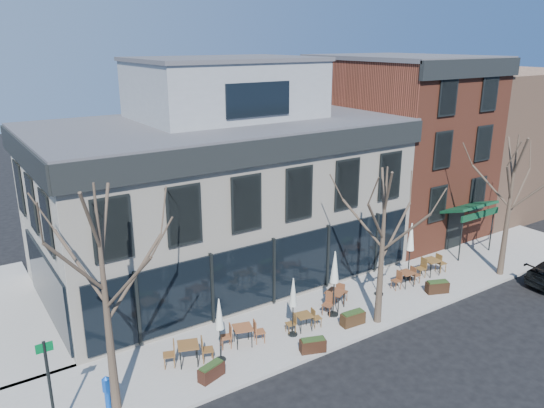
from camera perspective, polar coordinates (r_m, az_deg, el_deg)
ground at (r=25.55m, az=0.05°, el=-11.00°), size 120.00×120.00×0.00m
sidewalk_front at (r=25.82m, az=8.89°, el=-10.71°), size 33.50×4.70×0.15m
corner_building at (r=27.89m, az=-5.60°, el=1.86°), size 18.39×10.39×11.10m
red_brick_building at (r=35.39m, az=13.30°, el=6.30°), size 8.20×11.78×11.18m
bg_building at (r=43.82m, az=21.37°, el=6.79°), size 12.00×12.00×10.00m
tree_corner at (r=17.85m, az=-17.43°, el=-9.72°), size 3.93×3.98×7.92m
tree_mid at (r=22.99m, az=11.81°, el=-4.31°), size 3.50×3.55×7.04m
tree_right at (r=29.74m, az=24.19°, el=-0.05°), size 3.72×3.77×7.48m
sign_pole at (r=18.34m, az=-22.81°, el=-17.43°), size 0.50×0.10×3.40m
call_box at (r=19.61m, az=-17.32°, el=-18.70°), size 0.27×0.26×1.30m
cafe_set_0 at (r=21.30m, az=-8.99°, el=-15.40°), size 2.01×1.14×1.04m
cafe_set_1 at (r=22.22m, az=-3.16°, el=-13.75°), size 1.94×1.00×1.00m
cafe_set_2 at (r=23.28m, az=3.44°, el=-12.37°), size 1.71×0.77×0.88m
cafe_set_3 at (r=25.05m, az=6.81°, el=-9.97°), size 2.01×1.25×1.04m
cafe_set_4 at (r=27.81m, az=14.21°, el=-7.65°), size 1.78×0.74×0.93m
cafe_set_5 at (r=29.44m, az=16.73°, el=-6.32°), size 2.00×0.85×1.04m
umbrella_0 at (r=20.66m, az=-5.69°, el=-12.04°), size 0.42×0.42×2.65m
umbrella_1 at (r=22.22m, az=2.29°, el=-9.79°), size 0.42×0.42×2.63m
umbrella_2 at (r=23.74m, az=6.75°, el=-7.12°), size 0.50×0.50×3.11m
umbrella_3 at (r=26.04m, az=11.67°, el=-5.57°), size 0.45×0.45×2.83m
umbrella_4 at (r=28.02m, az=14.70°, el=-3.76°), size 0.49×0.49×3.07m
planter_0 at (r=20.56m, az=-6.54°, el=-17.44°), size 1.12×0.71×0.58m
planter_1 at (r=21.96m, az=4.41°, el=-14.88°), size 1.12×0.74×0.58m
planter_2 at (r=23.96m, az=8.68°, el=-12.03°), size 1.13×0.52×0.62m
planter_3 at (r=27.64m, az=17.35°, el=-8.49°), size 1.19×0.83×0.62m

